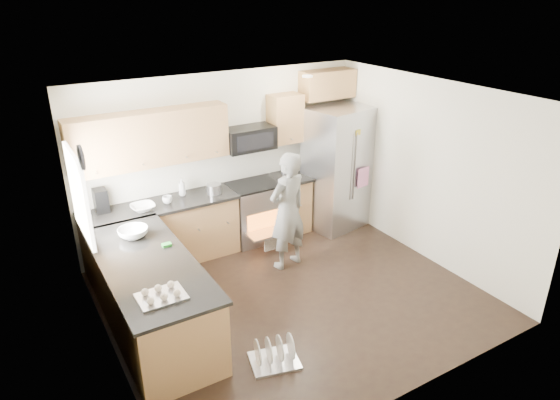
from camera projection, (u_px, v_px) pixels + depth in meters
ground at (292, 296)px, 6.49m from camera, size 4.50×4.50×0.00m
room_shell at (290, 176)px, 5.82m from camera, size 4.54×4.04×2.62m
back_cabinet_run at (195, 192)px, 7.20m from camera, size 4.45×0.64×2.50m
peninsula at (151, 296)px, 5.67m from camera, size 0.96×2.36×1.04m
stove_range at (254, 199)px, 7.71m from camera, size 0.76×0.97×1.79m
refrigerator at (338, 168)px, 8.07m from camera, size 1.09×0.91×1.99m
person at (288, 211)px, 6.89m from camera, size 0.69×0.53×1.70m
dish_rack at (274, 356)px, 5.32m from camera, size 0.59×0.52×0.32m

